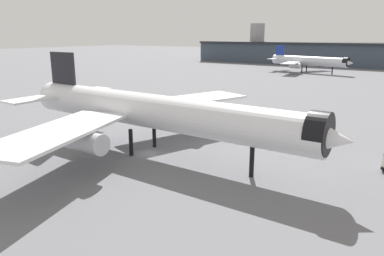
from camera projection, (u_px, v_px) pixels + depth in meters
The scene contains 4 objects.
ground at pixel (149, 154), 60.48m from camera, with size 900.00×900.00×0.00m, color slate.
airliner_near_gate at pixel (152, 112), 58.95m from camera, with size 60.83×55.63×15.86m.
airliner_far_taxiway at pixel (308, 61), 186.67m from camera, with size 45.68×40.98×13.29m.
baggage_cart_trailing at pixel (318, 125), 75.92m from camera, with size 2.55×2.79×1.82m.
Camera 1 is at (37.19, -44.47, 19.14)m, focal length 34.32 mm.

